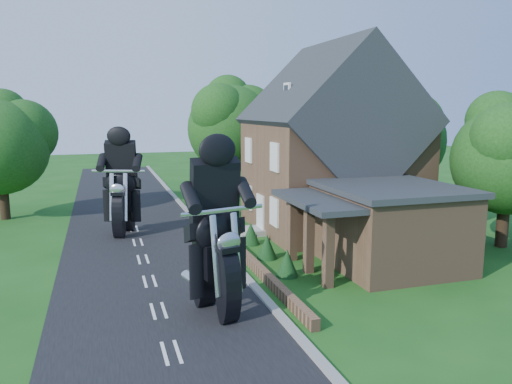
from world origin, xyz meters
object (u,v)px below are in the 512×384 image
object	(u,v)px
annex	(387,224)
motorcycle_follow	(124,219)
motorcycle_lead	(216,289)
garden_wall	(226,237)
house	(331,151)

from	to	relation	value
annex	motorcycle_follow	bearing A→B (deg)	140.33
annex	motorcycle_lead	xyz separation A→B (m)	(-8.11, -3.05, -0.89)
garden_wall	house	xyz separation A→B (m)	(6.19, 1.00, 4.14)
garden_wall	motorcycle_follow	bearing A→B (deg)	149.61
annex	motorcycle_lead	size ratio (longest dim) A/B	3.75
garden_wall	motorcycle_lead	xyz separation A→B (m)	(-2.54, -8.85, 0.67)
motorcycle_lead	motorcycle_follow	world-z (taller)	motorcycle_lead
house	motorcycle_follow	world-z (taller)	house
motorcycle_lead	motorcycle_follow	distance (m)	11.93
motorcycle_lead	garden_wall	bearing A→B (deg)	-120.63
motorcycle_lead	motorcycle_follow	size ratio (longest dim) A/B	1.02
house	motorcycle_follow	size ratio (longest dim) A/B	5.57
annex	house	bearing A→B (deg)	84.76
garden_wall	motorcycle_follow	distance (m)	5.68
garden_wall	motorcycle_lead	size ratio (longest dim) A/B	11.71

